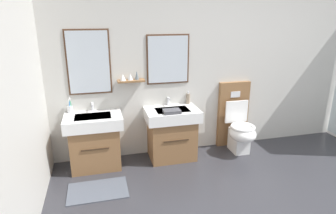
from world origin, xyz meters
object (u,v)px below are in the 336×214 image
Objects in this scene: folded_hand_towel at (172,111)px; vanity_sink_right at (172,132)px; vanity_sink_left at (95,140)px; soap_dispenser at (188,98)px; toilet at (237,126)px; toothbrush_cup at (70,108)px.

vanity_sink_right is at bearing 75.58° from folded_hand_towel.
vanity_sink_left is at bearing 171.19° from folded_hand_towel.
soap_dispenser is at bearing 7.95° from vanity_sink_left.
toilet is (2.06, 0.02, -0.01)m from vanity_sink_left.
soap_dispenser is at bearing 45.80° from folded_hand_towel.
vanity_sink_right is 0.73× the size of toilet.
toothbrush_cup reaches higher than folded_hand_towel.
toothbrush_cup is 0.94× the size of folded_hand_towel.
toothbrush_cup is at bearing 165.54° from folded_hand_towel.
soap_dispenser reaches higher than vanity_sink_right.
toothbrush_cup is at bearing 172.43° from vanity_sink_right.
folded_hand_towel is (-0.04, -0.16, 0.36)m from vanity_sink_right.
toilet is 0.85m from soap_dispenser.
vanity_sink_left is at bearing -31.95° from toothbrush_cup.
toothbrush_cup reaches higher than soap_dispenser.
soap_dispenser reaches higher than vanity_sink_left.
vanity_sink_left is 1.00× the size of vanity_sink_right.
soap_dispenser is (0.29, 0.19, 0.42)m from vanity_sink_right.
folded_hand_towel is (1.29, -0.33, -0.04)m from toothbrush_cup.
vanity_sink_left is 0.52m from toothbrush_cup.
folded_hand_towel reaches higher than vanity_sink_right.
toilet is at bearing 9.23° from folded_hand_towel.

